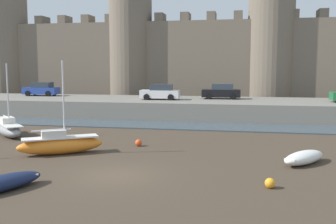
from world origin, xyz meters
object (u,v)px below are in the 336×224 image
object	(u,v)px
sailboat_midflat_centre	(9,128)
car_quay_west	(41,89)
rowboat_midflat_right	(304,157)
mooring_buoy_mid_mud	(270,183)
mooring_buoy_near_channel	(139,143)
rowboat_foreground_right	(1,183)
car_quay_centre_east	(221,92)
sailboat_near_channel_left	(60,144)
car_quay_centre_west	(160,92)

from	to	relation	value
sailboat_midflat_centre	car_quay_west	bearing A→B (deg)	110.71
rowboat_midflat_right	mooring_buoy_mid_mud	world-z (taller)	rowboat_midflat_right
mooring_buoy_near_channel	mooring_buoy_mid_mud	size ratio (longest dim) A/B	1.01
rowboat_foreground_right	rowboat_midflat_right	xyz separation A→B (m)	(13.28, 7.35, 0.01)
car_quay_centre_east	sailboat_near_channel_left	bearing A→B (deg)	-111.91
sailboat_near_channel_left	mooring_buoy_mid_mud	world-z (taller)	sailboat_near_channel_left
sailboat_midflat_centre	car_quay_centre_west	world-z (taller)	sailboat_midflat_centre
car_quay_west	car_quay_centre_west	distance (m)	15.34
car_quay_west	mooring_buoy_mid_mud	bearing A→B (deg)	-46.27
rowboat_foreground_right	car_quay_west	world-z (taller)	car_quay_west
mooring_buoy_near_channel	car_quay_centre_west	bearing A→B (deg)	96.75
rowboat_foreground_right	mooring_buoy_mid_mud	size ratio (longest dim) A/B	8.55
rowboat_foreground_right	mooring_buoy_near_channel	xyz separation A→B (m)	(3.22, 10.28, -0.13)
rowboat_foreground_right	sailboat_near_channel_left	world-z (taller)	sailboat_near_channel_left
sailboat_midflat_centre	mooring_buoy_near_channel	bearing A→B (deg)	-9.73
mooring_buoy_mid_mud	rowboat_foreground_right	bearing A→B (deg)	-167.06
rowboat_foreground_right	car_quay_centre_east	world-z (taller)	car_quay_centre_east
rowboat_foreground_right	car_quay_centre_east	bearing A→B (deg)	74.80
mooring_buoy_near_channel	mooring_buoy_mid_mud	world-z (taller)	mooring_buoy_near_channel
sailboat_midflat_centre	rowboat_foreground_right	distance (m)	14.24
rowboat_foreground_right	mooring_buoy_near_channel	bearing A→B (deg)	72.61
sailboat_near_channel_left	mooring_buoy_mid_mud	distance (m)	12.84
rowboat_midflat_right	sailboat_near_channel_left	bearing A→B (deg)	-179.04
mooring_buoy_near_channel	rowboat_midflat_right	bearing A→B (deg)	-16.25
car_quay_west	car_quay_centre_east	distance (m)	21.38
car_quay_west	car_quay_centre_east	size ratio (longest dim) A/B	1.00
car_quay_west	car_quay_centre_east	world-z (taller)	same
car_quay_centre_west	car_quay_centre_east	bearing A→B (deg)	19.11
rowboat_midflat_right	car_quay_centre_west	size ratio (longest dim) A/B	0.80
rowboat_foreground_right	car_quay_west	size ratio (longest dim) A/B	0.93
rowboat_foreground_right	mooring_buoy_near_channel	distance (m)	10.77
sailboat_midflat_centre	mooring_buoy_mid_mud	xyz separation A→B (m)	(18.69, -9.54, -0.35)
rowboat_midflat_right	mooring_buoy_near_channel	xyz separation A→B (m)	(-10.06, 2.93, -0.14)
sailboat_midflat_centre	mooring_buoy_near_channel	world-z (taller)	sailboat_midflat_centre
sailboat_near_channel_left	car_quay_west	world-z (taller)	sailboat_near_channel_left
sailboat_near_channel_left	mooring_buoy_near_channel	world-z (taller)	sailboat_near_channel_left
mooring_buoy_mid_mud	car_quay_centre_east	xyz separation A→B (m)	(-3.56, 25.55, 2.34)
sailboat_near_channel_left	mooring_buoy_mid_mud	size ratio (longest dim) A/B	12.42
rowboat_foreground_right	sailboat_midflat_centre	bearing A→B (deg)	121.72
sailboat_near_channel_left	car_quay_west	bearing A→B (deg)	120.98
rowboat_midflat_right	car_quay_centre_west	distance (m)	22.20
sailboat_midflat_centre	car_quay_centre_east	size ratio (longest dim) A/B	1.32
rowboat_foreground_right	car_quay_centre_west	xyz separation A→B (m)	(1.37, 25.95, 2.21)
sailboat_midflat_centre	mooring_buoy_mid_mud	distance (m)	20.99
mooring_buoy_mid_mud	car_quay_centre_west	xyz separation A→B (m)	(-9.84, 23.38, 2.34)
mooring_buoy_mid_mud	sailboat_midflat_centre	bearing A→B (deg)	152.96
rowboat_midflat_right	mooring_buoy_near_channel	world-z (taller)	rowboat_midflat_right
rowboat_foreground_right	rowboat_midflat_right	size ratio (longest dim) A/B	1.16
mooring_buoy_near_channel	car_quay_west	size ratio (longest dim) A/B	0.11
mooring_buoy_mid_mud	car_quay_west	size ratio (longest dim) A/B	0.11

